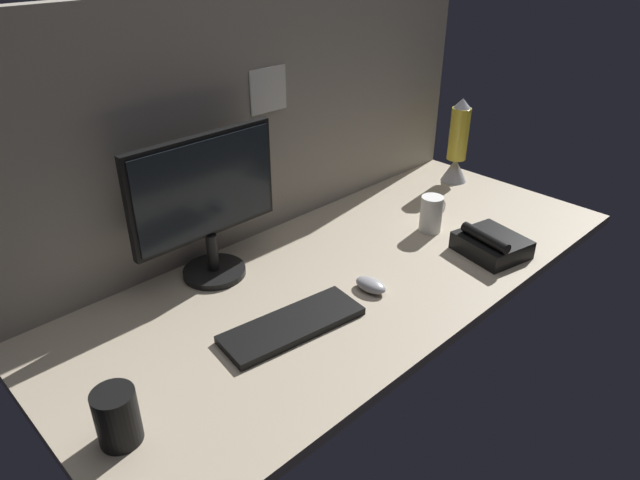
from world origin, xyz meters
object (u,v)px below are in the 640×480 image
mug_ceramic_white (432,214)px  desk_phone (491,244)px  monitor (206,201)px  lava_lamp (457,147)px  mouse (371,285)px  keyboard (292,325)px  mug_black_travel (117,417)px

mug_ceramic_white → desk_phone: bearing=-88.2°
monitor → desk_phone: bearing=-36.4°
lava_lamp → mouse: bearing=-160.7°
keyboard → mug_black_travel: (-47.81, -3.02, 5.05)cm
lava_lamp → desk_phone: bearing=-134.6°
monitor → lava_lamp: bearing=-4.8°
mug_ceramic_white → lava_lamp: lava_lamp is taller
lava_lamp → keyboard: bearing=-166.4°
mug_ceramic_white → desk_phone: 22.17cm
lava_lamp → desk_phone: (-40.11, -40.70, -10.49)cm
mug_black_travel → lava_lamp: bearing=10.6°
desk_phone → monitor: bearing=143.6°
keyboard → mouse: (26.86, -2.39, 0.70)cm
keyboard → lava_lamp: bearing=21.2°
mug_black_travel → desk_phone: 116.77cm
mouse → lava_lamp: 87.28cm
monitor → mug_ceramic_white: size_ratio=3.69×
mug_black_travel → lava_lamp: size_ratio=0.37×
keyboard → mouse: bearing=2.6°
mouse → lava_lamp: lava_lamp is taller
mug_black_travel → lava_lamp: lava_lamp is taller
desk_phone → mug_ceramic_white: bearing=91.8°
monitor → mouse: bearing=-55.2°
monitor → lava_lamp: (107.75, -9.11, -9.58)cm
keyboard → mug_ceramic_white: size_ratio=3.05×
lava_lamp → desk_phone: 58.09cm
monitor → mouse: 50.67cm
keyboard → desk_phone: desk_phone is taller
monitor → mug_black_travel: 64.16cm
keyboard → mug_black_travel: 48.17cm
monitor → lava_lamp: monitor is taller
mouse → mug_ceramic_white: mug_ceramic_white is taller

